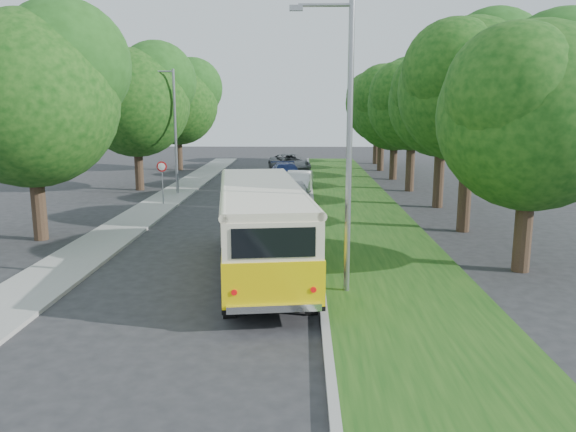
{
  "coord_description": "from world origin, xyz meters",
  "views": [
    {
      "loc": [
        3.03,
        -17.82,
        5.22
      ],
      "look_at": [
        2.54,
        1.51,
        1.5
      ],
      "focal_mm": 35.0,
      "sensor_mm": 36.0,
      "label": 1
    }
  ],
  "objects_px": {
    "car_white": "(299,183)",
    "car_grey": "(290,163)",
    "lamppost_far": "(174,127)",
    "vintage_bus": "(261,229)",
    "car_silver": "(294,194)",
    "lamppost_near": "(346,140)",
    "car_blue": "(286,174)"
  },
  "relations": [
    {
      "from": "car_white",
      "to": "car_grey",
      "type": "distance_m",
      "value": 12.34
    },
    {
      "from": "car_white",
      "to": "lamppost_far",
      "type": "bearing_deg",
      "value": -169.79
    },
    {
      "from": "vintage_bus",
      "to": "car_grey",
      "type": "relative_size",
      "value": 1.88
    },
    {
      "from": "lamppost_far",
      "to": "car_silver",
      "type": "relative_size",
      "value": 1.79
    },
    {
      "from": "lamppost_near",
      "to": "car_grey",
      "type": "height_order",
      "value": "lamppost_near"
    },
    {
      "from": "lamppost_far",
      "to": "vintage_bus",
      "type": "xyz_separation_m",
      "value": [
        6.44,
        -16.52,
        -2.65
      ]
    },
    {
      "from": "lamppost_near",
      "to": "vintage_bus",
      "type": "distance_m",
      "value": 4.3
    },
    {
      "from": "car_silver",
      "to": "car_white",
      "type": "bearing_deg",
      "value": 81.86
    },
    {
      "from": "vintage_bus",
      "to": "car_blue",
      "type": "distance_m",
      "value": 21.51
    },
    {
      "from": "lamppost_far",
      "to": "car_silver",
      "type": "distance_m",
      "value": 9.05
    },
    {
      "from": "lamppost_near",
      "to": "car_blue",
      "type": "height_order",
      "value": "lamppost_near"
    },
    {
      "from": "car_blue",
      "to": "car_silver",
      "type": "bearing_deg",
      "value": -93.87
    },
    {
      "from": "lamppost_near",
      "to": "lamppost_far",
      "type": "xyz_separation_m",
      "value": [
        -8.91,
        18.5,
        -0.25
      ]
    },
    {
      "from": "car_grey",
      "to": "car_white",
      "type": "bearing_deg",
      "value": -105.6
    },
    {
      "from": "vintage_bus",
      "to": "car_silver",
      "type": "xyz_separation_m",
      "value": [
        0.87,
        12.4,
        -0.75
      ]
    },
    {
      "from": "vintage_bus",
      "to": "car_silver",
      "type": "height_order",
      "value": "vintage_bus"
    },
    {
      "from": "lamppost_far",
      "to": "car_grey",
      "type": "bearing_deg",
      "value": 62.81
    },
    {
      "from": "lamppost_near",
      "to": "car_white",
      "type": "xyz_separation_m",
      "value": [
        -1.36,
        19.17,
        -3.67
      ]
    },
    {
      "from": "lamppost_near",
      "to": "car_blue",
      "type": "distance_m",
      "value": 23.86
    },
    {
      "from": "car_white",
      "to": "vintage_bus",
      "type": "bearing_deg",
      "value": -88.51
    },
    {
      "from": "car_blue",
      "to": "car_grey",
      "type": "xyz_separation_m",
      "value": [
        0.05,
        8.0,
        -0.0
      ]
    },
    {
      "from": "lamppost_far",
      "to": "lamppost_near",
      "type": "bearing_deg",
      "value": -64.29
    },
    {
      "from": "lamppost_near",
      "to": "car_white",
      "type": "distance_m",
      "value": 19.56
    },
    {
      "from": "car_silver",
      "to": "car_white",
      "type": "height_order",
      "value": "car_silver"
    },
    {
      "from": "lamppost_near",
      "to": "lamppost_far",
      "type": "height_order",
      "value": "lamppost_near"
    },
    {
      "from": "lamppost_near",
      "to": "vintage_bus",
      "type": "relative_size",
      "value": 0.81
    },
    {
      "from": "car_silver",
      "to": "lamppost_near",
      "type": "bearing_deg",
      "value": -88.97
    },
    {
      "from": "car_white",
      "to": "car_blue",
      "type": "xyz_separation_m",
      "value": [
        -0.92,
        4.3,
        0.03
      ]
    },
    {
      "from": "vintage_bus",
      "to": "car_white",
      "type": "height_order",
      "value": "vintage_bus"
    },
    {
      "from": "car_grey",
      "to": "car_silver",
      "type": "bearing_deg",
      "value": -107.53
    },
    {
      "from": "vintage_bus",
      "to": "car_white",
      "type": "xyz_separation_m",
      "value": [
        1.1,
        17.19,
        -0.76
      ]
    },
    {
      "from": "vintage_bus",
      "to": "lamppost_near",
      "type": "bearing_deg",
      "value": -46.35
    }
  ]
}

